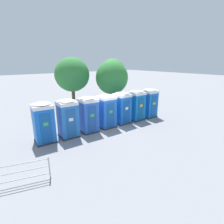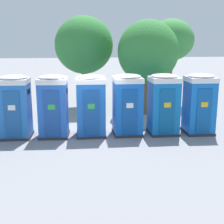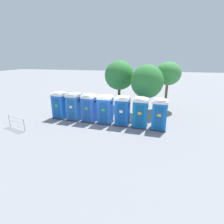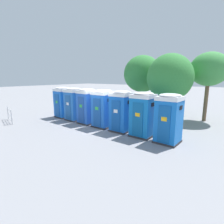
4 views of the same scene
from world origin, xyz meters
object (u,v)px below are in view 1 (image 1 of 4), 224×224
Objects in this scene: portapotty_2 at (88,114)px; portapotty_6 at (149,103)px; portapotty_0 at (44,122)px; portapotty_5 at (136,105)px; event_barrier at (23,172)px; portapotty_1 at (68,118)px; street_tree_0 at (113,70)px; portapotty_3 at (106,111)px; portapotty_4 at (122,108)px; street_tree_2 at (72,75)px; street_tree_1 at (112,78)px.

portapotty_2 and portapotty_6 have the same top height.
portapotty_5 is at bearing -3.40° from portapotty_0.
portapotty_1 is at bearing 43.49° from event_barrier.
street_tree_0 is (6.77, 5.84, 2.59)m from portapotty_2.
portapotty_3 is 1.00× the size of portapotty_4.
event_barrier is at bearing -126.97° from street_tree_2.
portapotty_2 is 6.16m from street_tree_1.
portapotty_1 is at bearing 177.46° from portapotty_4.
street_tree_2 reaches higher than portapotty_4.
portapotty_3 is 0.50× the size of street_tree_0.
street_tree_2 is at bearing 53.03° from event_barrier.
street_tree_0 is (8.29, 5.75, 2.59)m from portapotty_1.
portapotty_3 reaches higher than event_barrier.
portapotty_1 is 1.52m from portapotty_2.
street_tree_1 is at bearing 35.53° from portapotty_2.
street_tree_2 is at bearing 146.67° from street_tree_1.
street_tree_0 is at bearing 3.90° from street_tree_2.
portapotty_0 is 1.00× the size of portapotty_5.
portapotty_3 is at bearing -90.32° from street_tree_2.
street_tree_2 is (-1.49, 5.60, 2.32)m from portapotty_4.
street_tree_2 is (1.55, 5.48, 2.32)m from portapotty_2.
portapotty_4 is (3.03, -0.11, 0.00)m from portapotty_2.
street_tree_2 is at bearing 74.24° from portapotty_2.
portapotty_2 is at bearing 177.23° from portapotty_5.
portapotty_1 is 10.41m from street_tree_0.
portapotty_0 is at bearing 176.24° from portapotty_3.
portapotty_1 and portapotty_6 have the same top height.
portapotty_4 is (1.52, -0.04, 0.00)m from portapotty_3.
portapotty_2 is 1.52m from portapotty_3.
portapotty_0 is 1.00× the size of portapotty_2.
event_barrier is (-8.03, -3.10, -0.72)m from portapotty_4.
street_tree_0 reaches higher than event_barrier.
event_barrier is (-5.00, -3.22, -0.72)m from portapotty_2.
street_tree_2 is (-3.19, 2.10, 0.31)m from street_tree_1.
portapotty_0 is 1.00× the size of portapotty_4.
street_tree_0 is at bearing 50.33° from street_tree_1.
portapotty_5 is 4.13m from street_tree_1.
portapotty_2 is 4.55m from portapotty_5.
portapotty_3 is 1.29× the size of event_barrier.
portapotty_2 is 6.07m from portapotty_6.
portapotty_4 is 1.52m from portapotty_5.
portapotty_3 is at bearing -131.67° from street_tree_0.
portapotty_6 is 7.73m from street_tree_2.
portapotty_3 is (1.52, -0.07, -0.00)m from portapotty_2.
event_barrier is at bearing -165.45° from portapotty_6.
portapotty_1 is 6.62m from street_tree_2.
street_tree_2 reaches higher than street_tree_0.
portapotty_4 is 1.29× the size of event_barrier.
event_barrier is (-11.06, -2.87, -0.72)m from portapotty_6.
portapotty_4 is at bearing -75.12° from street_tree_2.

